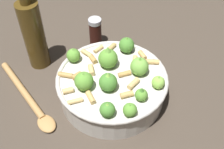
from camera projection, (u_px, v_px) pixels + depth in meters
ground_plane at (112, 96)px, 0.67m from camera, size 2.40×2.40×0.00m
cooking_pan at (112, 84)px, 0.64m from camera, size 0.25×0.25×0.12m
pepper_shaker at (96, 32)px, 0.77m from camera, size 0.04×0.04×0.08m
olive_oil_bottle at (34, 34)px, 0.68m from camera, size 0.05×0.05×0.23m
wooden_spoon at (29, 99)px, 0.65m from camera, size 0.13×0.24×0.02m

